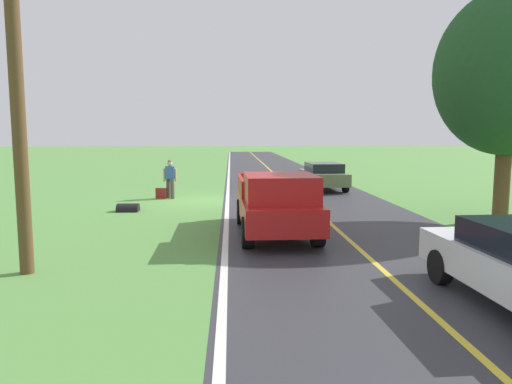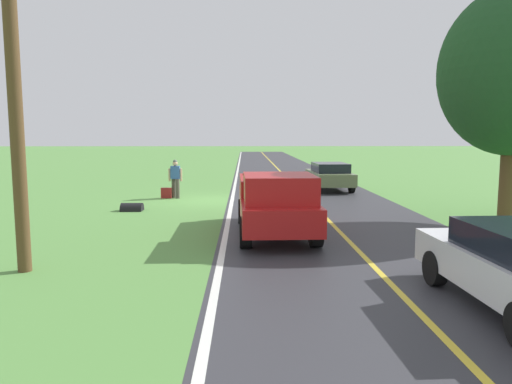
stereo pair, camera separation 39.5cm
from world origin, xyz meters
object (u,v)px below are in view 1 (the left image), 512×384
Objects in this scene: hitchhiker_walking at (170,177)px; pickup_truck_passing at (276,202)px; tree_far_side_near at (509,73)px; utility_pole_roadside at (17,91)px; suitcase_carried at (161,193)px; sedan_near_oncoming at (323,175)px.

pickup_truck_passing is at bearing 115.92° from hitchhiker_walking.
utility_pole_roadside is (13.27, 5.42, -1.13)m from tree_far_side_near.
pickup_truck_passing is (-4.45, 8.21, 0.73)m from suitcase_carried.
hitchhiker_walking is 0.86m from suitcase_carried.
tree_far_side_near reaches higher than hitchhiker_walking.
sedan_near_oncoming is (4.18, -9.40, -4.11)m from tree_far_side_near.
suitcase_carried is 0.11× the size of sedan_near_oncoming.
tree_far_side_near is 11.08m from sedan_near_oncoming.
suitcase_carried is 9.37m from pickup_truck_passing.
suitcase_carried is at bearing -61.57° from pickup_truck_passing.
utility_pole_roadside is at bearing 58.48° from sedan_near_oncoming.
suitcase_carried is 12.21m from utility_pole_roadside.
sedan_near_oncoming is at bearing -107.33° from pickup_truck_passing.
tree_far_side_near reaches higher than pickup_truck_passing.
sedan_near_oncoming is at bearing -66.05° from tree_far_side_near.
hitchhiker_walking is at bearing -97.36° from utility_pole_roadside.
hitchhiker_walking reaches higher than suitcase_carried.
hitchhiker_walking reaches higher than sedan_near_oncoming.
utility_pole_roadside reaches higher than suitcase_carried.
tree_far_side_near is 1.70× the size of sedan_near_oncoming.
tree_far_side_near reaches higher than sedan_near_oncoming.
sedan_near_oncoming is at bearing 113.10° from suitcase_carried.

